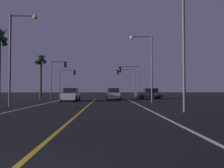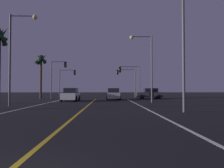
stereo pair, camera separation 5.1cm
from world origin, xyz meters
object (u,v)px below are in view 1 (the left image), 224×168
at_px(car_oncoming, 71,95).
at_px(traffic_light_near_right, 129,75).
at_px(car_ahead_far, 113,94).
at_px(street_lamp_left_mid, 17,48).
at_px(traffic_light_far_right, 126,76).
at_px(car_crossing_side, 150,94).
at_px(street_lamp_right_far, 146,59).
at_px(palm_tree_left_far, 41,62).
at_px(traffic_light_near_left, 58,71).
at_px(traffic_light_far_left, 68,77).
at_px(street_lamp_right_near, 175,31).

relative_size(car_oncoming, traffic_light_near_right, 0.84).
bearing_deg(traffic_light_near_right, car_oncoming, 32.24).
height_order(car_ahead_far, street_lamp_left_mid, street_lamp_left_mid).
bearing_deg(car_ahead_far, traffic_light_far_right, -19.32).
height_order(car_crossing_side, street_lamp_right_far, street_lamp_right_far).
height_order(car_oncoming, palm_tree_left_far, palm_tree_left_far).
xyz_separation_m(car_oncoming, traffic_light_far_right, (8.16, 10.67, 3.07)).
height_order(car_oncoming, traffic_light_near_left, traffic_light_near_left).
bearing_deg(car_crossing_side, traffic_light_far_right, -50.27).
height_order(car_ahead_far, traffic_light_far_left, traffic_light_far_left).
relative_size(traffic_light_far_right, street_lamp_right_near, 0.60).
distance_m(traffic_light_near_left, traffic_light_far_left, 5.54).
relative_size(car_crossing_side, palm_tree_left_far, 0.58).
relative_size(street_lamp_right_near, palm_tree_left_far, 1.15).
relative_size(traffic_light_near_left, palm_tree_left_far, 0.79).
bearing_deg(traffic_light_far_left, traffic_light_near_left, -93.91).
distance_m(car_ahead_far, traffic_light_far_left, 11.26).
relative_size(car_crossing_side, street_lamp_right_far, 0.55).
relative_size(car_ahead_far, traffic_light_near_left, 0.73).
xyz_separation_m(street_lamp_right_far, palm_tree_left_far, (-15.29, 9.77, 0.94)).
bearing_deg(traffic_light_near_left, palm_tree_left_far, 157.64).
bearing_deg(street_lamp_right_near, traffic_light_far_right, -87.19).
relative_size(car_crossing_side, street_lamp_right_near, 0.50).
relative_size(traffic_light_far_left, street_lamp_right_near, 0.59).
xyz_separation_m(car_ahead_far, palm_tree_left_far, (-11.66, 2.96, 5.12)).
relative_size(car_ahead_far, street_lamp_left_mid, 0.51).
relative_size(street_lamp_right_near, street_lamp_left_mid, 1.03).
bearing_deg(car_crossing_side, street_lamp_right_near, 83.19).
bearing_deg(traffic_light_far_left, traffic_light_near_right, -27.18).
distance_m(car_ahead_far, palm_tree_left_far, 13.08).
relative_size(traffic_light_far_right, palm_tree_left_far, 0.70).
height_order(car_oncoming, traffic_light_far_right, traffic_light_far_right).
relative_size(car_ahead_far, street_lamp_right_far, 0.55).
bearing_deg(car_ahead_far, traffic_light_near_right, -56.73).
height_order(car_ahead_far, traffic_light_near_left, traffic_light_near_left).
distance_m(car_ahead_far, car_crossing_side, 6.71).
height_order(street_lamp_right_near, street_lamp_right_far, street_lamp_right_near).
height_order(traffic_light_far_left, street_lamp_right_far, street_lamp_right_far).
relative_size(traffic_light_near_left, traffic_light_far_right, 1.13).
bearing_deg(street_lamp_right_near, street_lamp_right_far, -89.66).
xyz_separation_m(car_crossing_side, street_lamp_right_near, (-2.34, -19.64, 4.62)).
height_order(car_crossing_side, palm_tree_left_far, palm_tree_left_far).
relative_size(traffic_light_near_left, traffic_light_far_left, 1.16).
height_order(street_lamp_right_near, palm_tree_left_far, street_lamp_right_near).
distance_m(car_crossing_side, street_lamp_left_mid, 21.55).
height_order(traffic_light_near_left, traffic_light_far_left, traffic_light_near_left).
distance_m(car_oncoming, street_lamp_left_mid, 9.97).
distance_m(car_crossing_side, traffic_light_far_right, 6.30).
distance_m(traffic_light_near_left, street_lamp_left_mid, 13.42).
xyz_separation_m(traffic_light_far_right, street_lamp_right_far, (1.11, -13.98, 1.11)).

